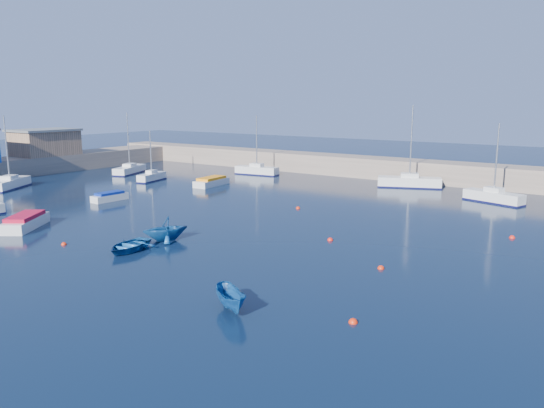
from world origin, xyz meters
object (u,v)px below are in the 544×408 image
Objects in this scene: brick_shed_a at (45,143)px; sailboat_6 at (409,182)px; sailboat_5 at (257,170)px; dinghy_left at (165,229)px; dinghy_right at (231,299)px; dinghy_center at (129,246)px; sailboat_3 at (152,177)px; motorboat_2 at (212,182)px; sailboat_4 at (130,169)px; motorboat_1 at (110,197)px; sailboat_7 at (493,196)px; sailboat_2 at (10,183)px; motorboat_0 at (25,222)px.

brick_shed_a is 0.84× the size of sailboat_6.
sailboat_5 is 2.45× the size of dinghy_left.
brick_shed_a is 2.69× the size of dinghy_right.
sailboat_6 is at bearing 69.84° from dinghy_center.
sailboat_6 is at bearing -93.73° from sailboat_5.
sailboat_3 reaches higher than dinghy_center.
motorboat_2 is 25.36m from dinghy_left.
sailboat_4 is at bearing 88.62° from dinghy_right.
motorboat_1 is at bearing 134.06° from dinghy_center.
dinghy_center is (22.91, -22.98, -0.17)m from sailboat_3.
motorboat_1 is 13.51m from motorboat_2.
brick_shed_a is 1.02× the size of sailboat_7.
dinghy_center is at bearing -63.20° from dinghy_left.
sailboat_3 is 8.89m from motorboat_2.
motorboat_1 is at bearing -73.48° from sailboat_3.
sailboat_2 is at bearing -137.00° from sailboat_3.
motorboat_1 is (-4.14, 11.48, -0.10)m from motorboat_0.
sailboat_3 is at bearing 140.84° from sailboat_5.
sailboat_2 reaches higher than brick_shed_a.
sailboat_2 is 15.91m from motorboat_1.
sailboat_3 reaches higher than motorboat_2.
motorboat_0 is (3.49, -35.74, -0.09)m from sailboat_5.
sailboat_2 is at bearing -145.88° from motorboat_2.
dinghy_center is 3.45m from dinghy_left.
dinghy_left is at bearing -58.18° from sailboat_4.
sailboat_6 is 23.49m from motorboat_2.
sailboat_6 reaches higher than sailboat_5.
sailboat_4 is 1.63× the size of motorboat_0.
sailboat_3 is at bearing 7.87° from brick_shed_a.
dinghy_left is at bearing 148.21° from sailboat_6.
dinghy_left is at bearing 169.33° from sailboat_7.
sailboat_6 reaches higher than sailboat_7.
brick_shed_a is 59.52m from dinghy_right.
dinghy_left is (14.13, -21.06, 0.38)m from motorboat_2.
sailboat_7 is at bearing -5.70° from sailboat_2.
brick_shed_a is at bearing 111.45° from sailboat_5.
sailboat_7 is 43.35m from motorboat_0.
sailboat_6 reaches higher than sailboat_4.
sailboat_3 is (18.96, 2.62, -3.55)m from brick_shed_a.
sailboat_2 is at bearing 133.98° from sailboat_7.
dinghy_left is (16.12, -7.70, 0.44)m from motorboat_1.
dinghy_right is at bearing -56.78° from sailboat_4.
sailboat_4 is 52.58m from dinghy_right.
dinghy_left is at bearing -62.14° from motorboat_2.
sailboat_7 is (39.04, 9.64, 0.06)m from sailboat_3.
sailboat_2 is (9.91, -10.90, -3.49)m from brick_shed_a.
sailboat_2 reaches higher than dinghy_center.
sailboat_2 is at bearing -47.72° from brick_shed_a.
brick_shed_a is at bearing 174.64° from sailboat_3.
sailboat_3 is at bearing -43.37° from sailboat_4.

